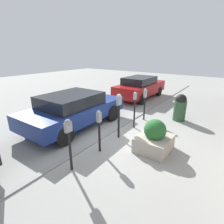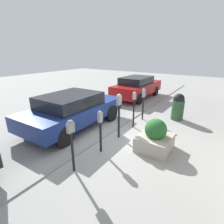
# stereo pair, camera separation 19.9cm
# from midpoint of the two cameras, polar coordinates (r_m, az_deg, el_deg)

# --- Properties ---
(ground_plane) EXTENTS (40.00, 40.00, 0.00)m
(ground_plane) POSITION_cam_midpoint_polar(r_m,az_deg,el_deg) (6.62, -1.68, -7.47)
(ground_plane) COLOR #999993
(curb_strip) EXTENTS (24.50, 0.16, 0.04)m
(curb_strip) POSITION_cam_midpoint_polar(r_m,az_deg,el_deg) (6.65, -2.25, -7.14)
(curb_strip) COLOR gray
(curb_strip) RESTS_ON ground_plane
(parking_meter_nearest) EXTENTS (0.20, 0.17, 1.43)m
(parking_meter_nearest) POSITION_cam_midpoint_polar(r_m,az_deg,el_deg) (4.44, -14.44, -7.33)
(parking_meter_nearest) COLOR black
(parking_meter_nearest) RESTS_ON ground_plane
(parking_meter_second) EXTENTS (0.15, 0.13, 1.34)m
(parking_meter_second) POSITION_cam_midpoint_polar(r_m,az_deg,el_deg) (5.24, -4.92, -4.62)
(parking_meter_second) COLOR black
(parking_meter_second) RESTS_ON ground_plane
(parking_meter_middle) EXTENTS (0.20, 0.17, 1.62)m
(parking_meter_middle) POSITION_cam_midpoint_polar(r_m,az_deg,el_deg) (6.03, 1.36, 1.15)
(parking_meter_middle) COLOR black
(parking_meter_middle) RESTS_ON ground_plane
(parking_meter_fourth) EXTENTS (0.15, 0.13, 1.49)m
(parking_meter_fourth) POSITION_cam_midpoint_polar(r_m,az_deg,el_deg) (6.97, 6.40, 2.51)
(parking_meter_fourth) COLOR black
(parking_meter_fourth) RESTS_ON ground_plane
(parking_meter_farthest) EXTENTS (0.18, 0.15, 1.45)m
(parking_meter_farthest) POSITION_cam_midpoint_polar(r_m,az_deg,el_deg) (7.89, 9.55, 4.43)
(parking_meter_farthest) COLOR black
(parking_meter_farthest) RESTS_ON ground_plane
(planter_box) EXTENTS (1.10, 0.98, 1.02)m
(planter_box) POSITION_cam_midpoint_polar(r_m,az_deg,el_deg) (5.68, 12.88, -8.12)
(planter_box) COLOR #B2A899
(planter_box) RESTS_ON ground_plane
(parked_car_middle) EXTENTS (4.43, 2.06, 1.39)m
(parked_car_middle) POSITION_cam_midpoint_polar(r_m,az_deg,el_deg) (7.25, -13.38, 0.86)
(parked_car_middle) COLOR navy
(parked_car_middle) RESTS_ON ground_plane
(parked_car_rear) EXTENTS (4.31, 1.79, 1.43)m
(parked_car_rear) POSITION_cam_midpoint_polar(r_m,az_deg,el_deg) (11.79, 7.71, 8.18)
(parked_car_rear) COLOR maroon
(parked_car_rear) RESTS_ON ground_plane
(trash_bin) EXTENTS (0.53, 0.53, 1.20)m
(trash_bin) POSITION_cam_midpoint_polar(r_m,az_deg,el_deg) (8.41, 20.10, 1.65)
(trash_bin) COLOR #2D5133
(trash_bin) RESTS_ON ground_plane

